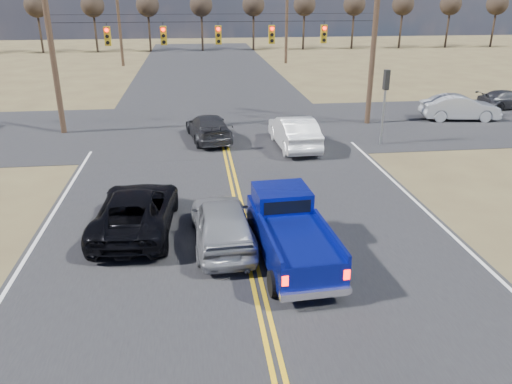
{
  "coord_description": "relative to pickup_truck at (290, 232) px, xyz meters",
  "views": [
    {
      "loc": [
        -1.5,
        -10.97,
        7.54
      ],
      "look_at": [
        0.36,
        3.91,
        1.5
      ],
      "focal_mm": 35.0,
      "sensor_mm": 36.0,
      "label": 1
    }
  ],
  "objects": [
    {
      "name": "cross_car_east_near",
      "position": [
        13.9,
        16.12,
        -0.13
      ],
      "size": [
        2.23,
        4.89,
        1.56
      ],
      "primitive_type": "imported",
      "rotation": [
        0.0,
        0.0,
        1.44
      ],
      "color": "#B5B9BE",
      "rests_on": "ground"
    },
    {
      "name": "road_main",
      "position": [
        -1.14,
        7.94,
        -0.91
      ],
      "size": [
        14.0,
        120.0,
        0.02
      ],
      "primitive_type": "cube",
      "color": "#28282B",
      "rests_on": "ground"
    },
    {
      "name": "treeline",
      "position": [
        -1.14,
        24.9,
        4.79
      ],
      "size": [
        87.0,
        117.8,
        7.4
      ],
      "color": "#33261C",
      "rests_on": "ground"
    },
    {
      "name": "white_car_queue",
      "position": [
        2.4,
        11.54,
        -0.09
      ],
      "size": [
        1.99,
        5.08,
        1.65
      ],
      "primitive_type": "imported",
      "rotation": [
        0.0,
        0.0,
        3.19
      ],
      "color": "white",
      "rests_on": "ground"
    },
    {
      "name": "utility_poles",
      "position": [
        -1.14,
        14.94,
        4.31
      ],
      "size": [
        19.6,
        58.32,
        10.0
      ],
      "color": "#473323",
      "rests_on": "ground"
    },
    {
      "name": "silver_suv",
      "position": [
        -1.94,
        1.24,
        -0.14
      ],
      "size": [
        2.04,
        4.63,
        1.55
      ],
      "primitive_type": "imported",
      "rotation": [
        0.0,
        0.0,
        3.19
      ],
      "color": "#94969C",
      "rests_on": "ground"
    },
    {
      "name": "pickup_truck",
      "position": [
        0.0,
        0.0,
        0.0
      ],
      "size": [
        2.25,
        5.12,
        1.88
      ],
      "rotation": [
        0.0,
        0.0,
        0.06
      ],
      "color": "black",
      "rests_on": "ground"
    },
    {
      "name": "dgrey_car_queue",
      "position": [
        -1.94,
        13.44,
        -0.22
      ],
      "size": [
        2.66,
        5.05,
        1.4
      ],
      "primitive_type": "imported",
      "rotation": [
        0.0,
        0.0,
        3.29
      ],
      "color": "#2C2C30",
      "rests_on": "ground"
    },
    {
      "name": "cross_car_east_far",
      "position": [
        18.84,
        18.88,
        -0.29
      ],
      "size": [
        2.36,
        4.47,
        1.24
      ],
      "primitive_type": "imported",
      "rotation": [
        0.0,
        0.0,
        1.72
      ],
      "color": "#303034",
      "rests_on": "ground"
    },
    {
      "name": "signal_gantry",
      "position": [
        -0.64,
        15.73,
        4.15
      ],
      "size": [
        19.6,
        4.83,
        10.0
      ],
      "color": "#473323",
      "rests_on": "ground"
    },
    {
      "name": "ground",
      "position": [
        -1.14,
        -2.06,
        -0.91
      ],
      "size": [
        160.0,
        160.0,
        0.0
      ],
      "primitive_type": "plane",
      "color": "brown",
      "rests_on": "ground"
    },
    {
      "name": "black_suv",
      "position": [
        -4.75,
        2.61,
        -0.17
      ],
      "size": [
        2.8,
        5.47,
        1.48
      ],
      "primitive_type": "imported",
      "rotation": [
        0.0,
        0.0,
        3.08
      ],
      "color": "black",
      "rests_on": "ground"
    },
    {
      "name": "road_cross",
      "position": [
        -1.14,
        15.94,
        -0.91
      ],
      "size": [
        120.0,
        12.0,
        0.02
      ],
      "primitive_type": "cube",
      "color": "#28282B",
      "rests_on": "ground"
    }
  ]
}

